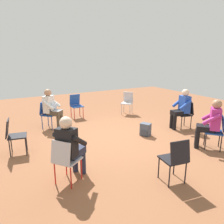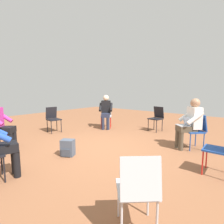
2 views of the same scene
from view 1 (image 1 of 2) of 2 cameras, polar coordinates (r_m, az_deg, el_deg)
name	(u,v)px [view 1 (image 1 of 2)]	position (r m, az deg, el deg)	size (l,w,h in m)	color
ground_plane	(116,137)	(6.19, 0.98, -6.62)	(14.85, 14.85, 0.00)	brown
chair_northeast	(127,101)	(8.52, 4.04, 2.82)	(0.59, 0.58, 0.85)	#B7B7BC
chair_west	(14,134)	(5.51, -24.31, -5.25)	(0.50, 0.46, 0.85)	black
chair_east	(186,113)	(7.22, 18.71, -0.14)	(0.51, 0.48, 0.85)	black
chair_southwest	(65,158)	(3.99, -12.13, -11.79)	(0.58, 0.57, 0.85)	#B7B7BC
chair_northwest	(47,113)	(7.14, -16.57, -0.13)	(0.58, 0.58, 0.85)	#1E4799
chair_north	(76,104)	(8.09, -9.38, 2.01)	(0.40, 0.44, 0.85)	#1E4799
chair_south	(175,158)	(4.09, 16.23, -11.41)	(0.46, 0.49, 0.85)	black
chair_southeast	(217,130)	(5.86, 25.78, -4.25)	(0.58, 0.59, 0.85)	#1E4799
person_with_laptop	(52,107)	(7.00, -15.51, 1.32)	(0.64, 0.64, 1.24)	#4C4233
person_in_blue	(182,107)	(7.08, 17.74, 1.31)	(0.57, 0.56, 1.24)	black
person_in_magenta	(211,121)	(5.78, 24.36, -2.27)	(0.63, 0.63, 1.24)	black
person_in_black	(70,145)	(4.03, -10.89, -8.34)	(0.63, 0.63, 1.24)	#23283D
backpack_near_laptop_user	(145,130)	(6.35, 8.74, -4.71)	(0.31, 0.34, 0.36)	#475160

